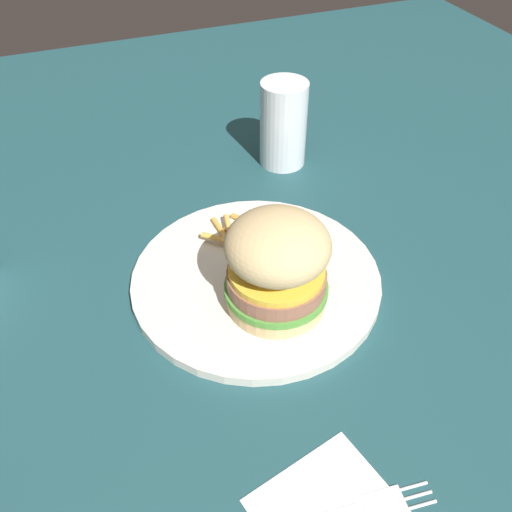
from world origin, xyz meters
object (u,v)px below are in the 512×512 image
at_px(fries_pile, 250,238).
at_px(drink_glass, 283,130).
at_px(sandwich, 275,264).
at_px(plate, 256,279).

height_order(fries_pile, drink_glass, drink_glass).
bearing_deg(sandwich, drink_glass, -25.08).
xyz_separation_m(sandwich, fries_pile, (0.10, -0.01, -0.05)).
height_order(sandwich, drink_glass, same).
height_order(plate, sandwich, sandwich).
relative_size(plate, sandwich, 2.54).
height_order(sandwich, fries_pile, sandwich).
height_order(plate, drink_glass, drink_glass).
bearing_deg(plate, drink_glass, -29.90).
bearing_deg(drink_glass, sandwich, 154.92).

